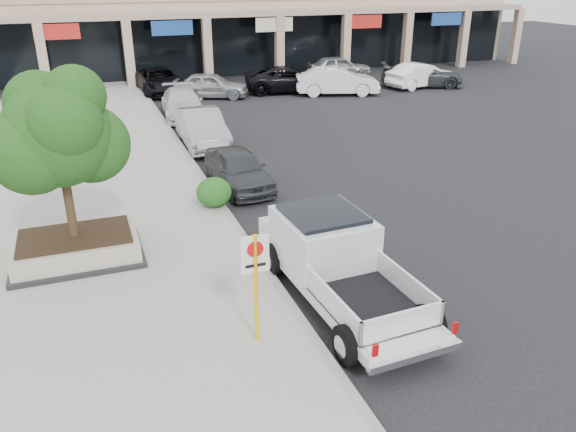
% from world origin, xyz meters
% --- Properties ---
extents(ground, '(120.00, 120.00, 0.00)m').
position_xyz_m(ground, '(0.00, 0.00, 0.00)').
color(ground, black).
rests_on(ground, ground).
extents(sidewalk, '(8.00, 52.00, 0.15)m').
position_xyz_m(sidewalk, '(-5.50, 6.00, 0.07)').
color(sidewalk, gray).
rests_on(sidewalk, ground).
extents(curb, '(0.20, 52.00, 0.15)m').
position_xyz_m(curb, '(-1.55, 6.00, 0.07)').
color(curb, gray).
rests_on(curb, ground).
extents(strip_mall, '(40.55, 12.43, 9.50)m').
position_xyz_m(strip_mall, '(8.00, 33.93, 4.75)').
color(strip_mall, tan).
rests_on(strip_mall, ground).
extents(planter, '(3.20, 2.20, 0.68)m').
position_xyz_m(planter, '(-5.90, 3.48, 0.48)').
color(planter, black).
rests_on(planter, sidewalk).
extents(planter_tree, '(2.90, 2.55, 4.00)m').
position_xyz_m(planter_tree, '(-5.76, 3.63, 3.41)').
color(planter_tree, '#321E13').
rests_on(planter_tree, planter).
extents(no_parking_sign, '(0.55, 0.09, 2.30)m').
position_xyz_m(no_parking_sign, '(-2.63, -1.35, 1.63)').
color(no_parking_sign, '#E5B30C').
rests_on(no_parking_sign, sidewalk).
extents(hedge, '(1.10, 0.99, 0.93)m').
position_xyz_m(hedge, '(-1.80, 5.69, 0.62)').
color(hedge, '#1B4C15').
rests_on(hedge, sidewalk).
extents(pickup_truck, '(2.42, 5.90, 1.83)m').
position_xyz_m(pickup_truck, '(-0.35, -0.52, 0.91)').
color(pickup_truck, silver).
rests_on(pickup_truck, ground).
extents(curb_car_a, '(1.81, 4.03, 1.34)m').
position_xyz_m(curb_car_a, '(-0.52, 7.41, 0.67)').
color(curb_car_a, '#2F3235').
rests_on(curb_car_a, ground).
extents(curb_car_b, '(1.72, 4.71, 1.54)m').
position_xyz_m(curb_car_b, '(-0.59, 12.81, 0.77)').
color(curb_car_b, gray).
rests_on(curb_car_b, ground).
extents(curb_car_c, '(2.39, 4.97, 1.40)m').
position_xyz_m(curb_car_c, '(-0.40, 18.27, 0.70)').
color(curb_car_c, silver).
rests_on(curb_car_c, ground).
extents(curb_car_d, '(2.65, 5.42, 1.48)m').
position_xyz_m(curb_car_d, '(-0.52, 24.90, 0.74)').
color(curb_car_d, black).
rests_on(curb_car_d, ground).
extents(lot_car_a, '(4.67, 3.24, 1.48)m').
position_xyz_m(lot_car_a, '(2.05, 22.39, 0.74)').
color(lot_car_a, '#9FA3A7').
rests_on(lot_car_a, ground).
extents(lot_car_b, '(5.25, 3.11, 1.63)m').
position_xyz_m(lot_car_b, '(9.38, 20.62, 0.82)').
color(lot_car_b, silver).
rests_on(lot_car_b, ground).
extents(lot_car_c, '(5.62, 3.88, 1.51)m').
position_xyz_m(lot_car_c, '(15.60, 21.08, 0.76)').
color(lot_car_c, '#303435').
rests_on(lot_car_c, ground).
extents(lot_car_d, '(5.93, 3.60, 1.54)m').
position_xyz_m(lot_car_d, '(7.05, 22.43, 0.77)').
color(lot_car_d, black).
rests_on(lot_car_d, ground).
extents(lot_car_e, '(4.70, 2.44, 1.53)m').
position_xyz_m(lot_car_e, '(11.96, 25.79, 0.76)').
color(lot_car_e, '#929499').
rests_on(lot_car_e, ground).
extents(lot_car_f, '(4.90, 2.62, 1.53)m').
position_xyz_m(lot_car_f, '(15.37, 20.92, 0.77)').
color(lot_car_f, white).
rests_on(lot_car_f, ground).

